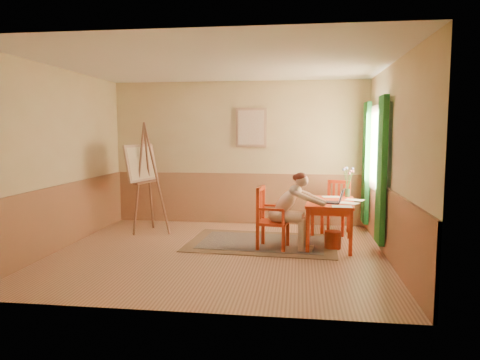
# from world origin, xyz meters

# --- Properties ---
(room) EXTENTS (5.04, 4.54, 2.84)m
(room) POSITION_xyz_m (0.00, 0.00, 1.40)
(room) COLOR tan
(room) RESTS_ON ground
(wainscot) EXTENTS (5.00, 4.50, 1.00)m
(wainscot) POSITION_xyz_m (0.00, 0.80, 0.50)
(wainscot) COLOR tan
(wainscot) RESTS_ON room
(window) EXTENTS (0.12, 2.01, 2.20)m
(window) POSITION_xyz_m (2.42, 1.10, 1.35)
(window) COLOR white
(window) RESTS_ON room
(wall_portrait) EXTENTS (0.60, 0.05, 0.76)m
(wall_portrait) POSITION_xyz_m (0.25, 2.20, 1.90)
(wall_portrait) COLOR tan
(wall_portrait) RESTS_ON room
(rug) EXTENTS (2.49, 1.74, 0.02)m
(rug) POSITION_xyz_m (0.60, 0.66, 0.01)
(rug) COLOR #8C7251
(rug) RESTS_ON room
(table) EXTENTS (0.83, 1.26, 0.72)m
(table) POSITION_xyz_m (1.69, 0.66, 0.63)
(table) COLOR red
(table) RESTS_ON room
(chair_left) EXTENTS (0.51, 0.49, 0.97)m
(chair_left) POSITION_xyz_m (0.75, 0.33, 0.49)
(chair_left) COLOR red
(chair_left) RESTS_ON room
(chair_back) EXTENTS (0.54, 0.55, 0.94)m
(chair_back) POSITION_xyz_m (1.86, 1.59, 0.47)
(chair_back) COLOR red
(chair_back) RESTS_ON room
(figure) EXTENTS (0.92, 0.45, 1.21)m
(figure) POSITION_xyz_m (1.07, 0.30, 0.67)
(figure) COLOR beige
(figure) RESTS_ON room
(laptop) EXTENTS (0.42, 0.31, 0.23)m
(laptop) POSITION_xyz_m (1.72, 0.47, 0.77)
(laptop) COLOR #1E2338
(laptop) RESTS_ON table
(papers) EXTENTS (0.68, 1.20, 0.00)m
(papers) POSITION_xyz_m (1.90, 0.64, 0.72)
(papers) COLOR white
(papers) RESTS_ON table
(vase) EXTENTS (0.22, 0.26, 0.52)m
(vase) POSITION_xyz_m (2.01, 1.19, 0.96)
(vase) COLOR #3F724C
(vase) RESTS_ON table
(wastebasket) EXTENTS (0.32, 0.32, 0.27)m
(wastebasket) POSITION_xyz_m (1.73, 0.48, 0.14)
(wastebasket) COLOR #9E3D22
(wastebasket) RESTS_ON room
(easel) EXTENTS (0.75, 0.89, 1.99)m
(easel) POSITION_xyz_m (-1.61, 1.23, 1.18)
(easel) COLOR #8B5B43
(easel) RESTS_ON room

